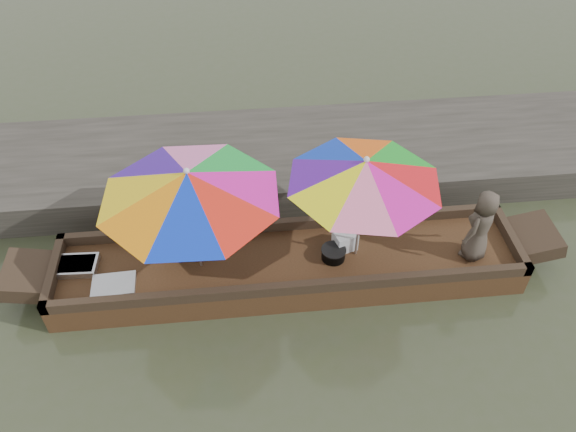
{
  "coord_description": "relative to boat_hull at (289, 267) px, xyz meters",
  "views": [
    {
      "loc": [
        -0.5,
        -4.81,
        5.66
      ],
      "look_at": [
        0.0,
        0.1,
        1.0
      ],
      "focal_mm": 35.0,
      "sensor_mm": 36.0,
      "label": 1
    }
  ],
  "objects": [
    {
      "name": "water",
      "position": [
        0.0,
        0.0,
        -0.17
      ],
      "size": [
        80.0,
        80.0,
        0.0
      ],
      "primitive_type": "plane",
      "color": "#394128",
      "rests_on": "ground"
    },
    {
      "name": "dock",
      "position": [
        0.0,
        2.2,
        0.08
      ],
      "size": [
        22.0,
        2.2,
        0.5
      ],
      "primitive_type": "cube",
      "color": "#2D2B26",
      "rests_on": "ground"
    },
    {
      "name": "boat_hull",
      "position": [
        0.0,
        0.0,
        0.0
      ],
      "size": [
        5.93,
        1.2,
        0.35
      ],
      "primitive_type": "cube",
      "color": "#362312",
      "rests_on": "water"
    },
    {
      "name": "cooking_pot",
      "position": [
        -1.35,
        0.3,
        0.29
      ],
      "size": [
        0.42,
        0.42,
        0.22
      ],
      "primitive_type": "cylinder",
      "color": "black",
      "rests_on": "boat_hull"
    },
    {
      "name": "tray_crayfish",
      "position": [
        -2.66,
        0.11,
        0.22
      ],
      "size": [
        0.53,
        0.38,
        0.09
      ],
      "primitive_type": "cube",
      "rotation": [
        0.0,
        0.0,
        -0.04
      ],
      "color": "silver",
      "rests_on": "boat_hull"
    },
    {
      "name": "tray_scallop",
      "position": [
        -2.16,
        -0.25,
        0.21
      ],
      "size": [
        0.53,
        0.38,
        0.06
      ],
      "primitive_type": "cube",
      "rotation": [
        0.0,
        0.0,
        0.04
      ],
      "color": "silver",
      "rests_on": "boat_hull"
    },
    {
      "name": "charcoal_grill",
      "position": [
        0.57,
        -0.05,
        0.25
      ],
      "size": [
        0.3,
        0.3,
        0.14
      ],
      "primitive_type": "cylinder",
      "color": "black",
      "rests_on": "boat_hull"
    },
    {
      "name": "supply_bag",
      "position": [
        0.74,
        0.12,
        0.3
      ],
      "size": [
        0.33,
        0.29,
        0.26
      ],
      "primitive_type": "cube",
      "rotation": [
        0.0,
        0.0,
        0.3
      ],
      "color": "silver",
      "rests_on": "boat_hull"
    },
    {
      "name": "vendor",
      "position": [
        2.35,
        -0.17,
        0.69
      ],
      "size": [
        0.6,
        0.58,
        1.03
      ],
      "primitive_type": "imported",
      "rotation": [
        0.0,
        0.0,
        3.86
      ],
      "color": "#443B31",
      "rests_on": "boat_hull"
    },
    {
      "name": "umbrella_bow",
      "position": [
        -1.11,
        0.0,
        0.95
      ],
      "size": [
        2.73,
        2.73,
        1.55
      ],
      "primitive_type": null,
      "rotation": [
        0.0,
        0.0,
        0.36
      ],
      "color": "green",
      "rests_on": "boat_hull"
    },
    {
      "name": "umbrella_stern",
      "position": [
        0.86,
        0.0,
        0.95
      ],
      "size": [
        2.15,
        2.15,
        1.55
      ],
      "primitive_type": null,
      "rotation": [
        0.0,
        0.0,
        0.19
      ],
      "color": "#14A521",
      "rests_on": "boat_hull"
    }
  ]
}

